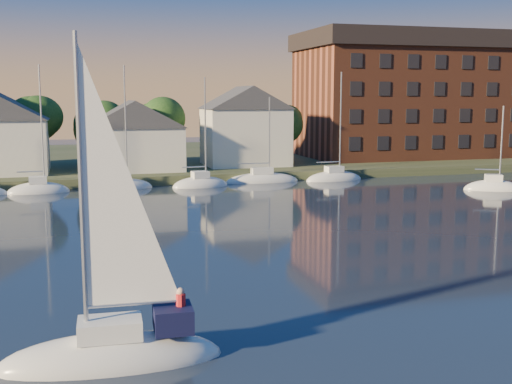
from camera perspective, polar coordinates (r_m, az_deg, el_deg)
name	(u,v)px	position (r m, az deg, el deg)	size (l,w,h in m)	color
ground	(458,371)	(24.48, 17.55, -14.97)	(260.00, 260.00, 0.00)	black
shoreline_land	(164,162)	(94.93, -8.15, 2.66)	(160.00, 50.00, 2.00)	#343F25
wooden_dock	(193,182)	(72.36, -5.66, 0.88)	(120.00, 3.00, 1.00)	brown
clubhouse_centre	(133,135)	(76.01, -10.87, 5.03)	(11.55, 8.40, 8.08)	white
clubhouse_east	(245,125)	(80.38, -0.98, 5.98)	(10.50, 8.40, 9.80)	white
condo_block	(409,94)	(95.70, 13.44, 8.44)	(31.00, 17.00, 17.40)	brown
tree_line	(192,115)	(82.93, -5.74, 6.83)	(93.40, 5.40, 8.90)	#39281A
moored_fleet	(83,189)	(68.25, -15.16, 0.25)	(63.50, 2.40, 12.05)	silver
hero_sailboat	(115,348)	(24.47, -12.46, -13.37)	(8.22, 3.00, 12.86)	silver
drifting_sailboat_right	(493,189)	(70.01, 20.32, 0.21)	(6.14, 4.30, 9.71)	silver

